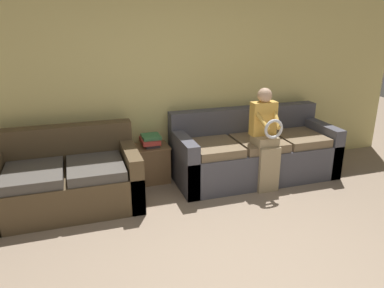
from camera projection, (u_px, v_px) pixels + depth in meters
The scene contains 6 objects.
wall_back at pixel (164, 84), 5.00m from camera, with size 7.28×0.06×2.55m.
couch_main at pixel (253, 153), 5.16m from camera, with size 2.20×0.91×0.92m.
couch_side at pixel (67, 180), 4.37m from camera, with size 1.65×0.98×0.88m.
child_left_seated at pixel (266, 135), 4.69m from camera, with size 0.33×0.38×1.30m.
side_shelf at pixel (151, 163), 5.03m from camera, with size 0.46×0.38×0.50m.
book_stack at pixel (151, 140), 4.93m from camera, with size 0.25×0.30×0.15m.
Camera 1 is at (-1.19, -2.15, 2.13)m, focal length 35.00 mm.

